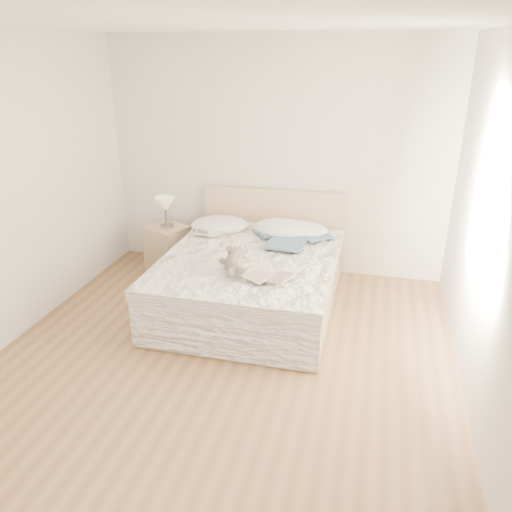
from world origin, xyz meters
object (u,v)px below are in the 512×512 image
Objects in this scene: photo_book at (209,233)px; childrens_book at (270,277)px; table_lamp at (165,206)px; teddy_bear at (235,269)px; nightstand at (168,249)px; bed at (253,278)px.

childrens_book is at bearing -61.87° from photo_book.
table_lamp is 1.69m from teddy_bear.
nightstand is 1.55× the size of table_lamp.
bed is 5.93× the size of table_lamp.
table_lamp reaches higher than nightstand.
bed is 6.32× the size of teddy_bear.
childrens_book is (0.92, -0.97, 0.00)m from photo_book.
bed is at bearing 66.52° from teddy_bear.
photo_book is (0.63, -0.25, 0.35)m from nightstand.
photo_book is 0.76× the size of childrens_book.
nightstand is 1.39× the size of childrens_book.
bed is 0.77m from photo_book.
bed is at bearing -26.56° from nightstand.
childrens_book is 1.19× the size of teddy_bear.
bed reaches higher than table_lamp.
teddy_bear reaches higher than photo_book.
nightstand is at bearing -93.19° from table_lamp.
childrens_book is 0.35m from teddy_bear.
bed is 3.83× the size of nightstand.
photo_book is 1.08m from teddy_bear.
bed is at bearing 138.86° from childrens_book.
nightstand is 0.54m from table_lamp.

